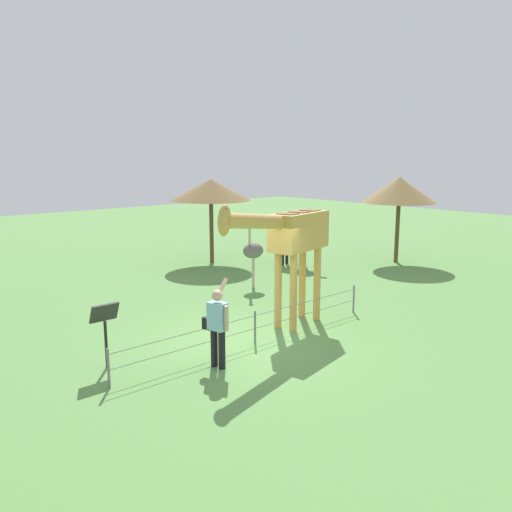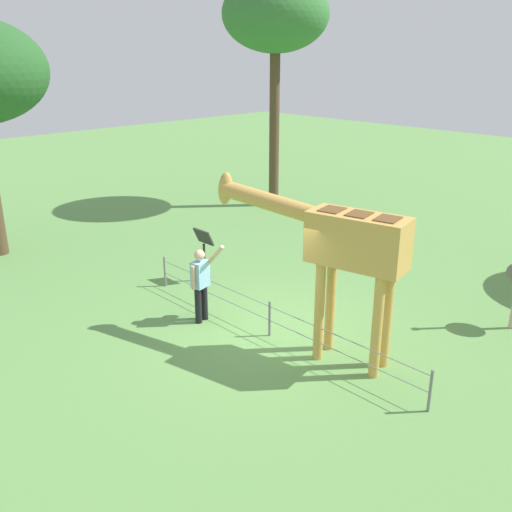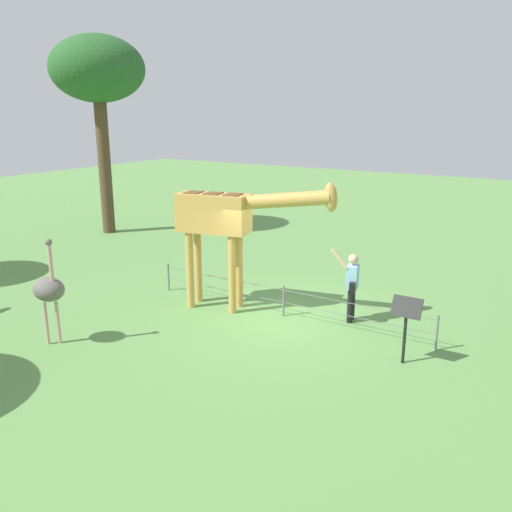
{
  "view_description": "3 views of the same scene",
  "coord_description": "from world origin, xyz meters",
  "px_view_note": "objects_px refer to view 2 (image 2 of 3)",
  "views": [
    {
      "loc": [
        7.32,
        8.45,
        4.13
      ],
      "look_at": [
        -0.62,
        -0.59,
        1.81
      ],
      "focal_mm": 36.61,
      "sensor_mm": 36.0,
      "label": 1
    },
    {
      "loc": [
        -6.99,
        7.29,
        5.38
      ],
      "look_at": [
        0.54,
        -0.06,
        1.51
      ],
      "focal_mm": 39.72,
      "sensor_mm": 36.0,
      "label": 2
    },
    {
      "loc": [
        5.66,
        -10.23,
        4.69
      ],
      "look_at": [
        -0.41,
        -0.46,
        1.53
      ],
      "focal_mm": 37.64,
      "sensor_mm": 36.0,
      "label": 3
    }
  ],
  "objects_px": {
    "visitor": "(201,281)",
    "info_sign": "(204,244)",
    "giraffe": "(340,245)",
    "tree_east": "(276,16)"
  },
  "relations": [
    {
      "from": "visitor",
      "to": "info_sign",
      "type": "xyz_separation_m",
      "value": [
        1.66,
        -1.43,
        0.05
      ]
    },
    {
      "from": "info_sign",
      "to": "visitor",
      "type": "bearing_deg",
      "value": 139.18
    },
    {
      "from": "giraffe",
      "to": "tree_east",
      "type": "distance_m",
      "value": 11.63
    },
    {
      "from": "giraffe",
      "to": "tree_east",
      "type": "height_order",
      "value": "tree_east"
    },
    {
      "from": "visitor",
      "to": "info_sign",
      "type": "height_order",
      "value": "visitor"
    },
    {
      "from": "giraffe",
      "to": "info_sign",
      "type": "distance_m",
      "value": 4.72
    },
    {
      "from": "visitor",
      "to": "tree_east",
      "type": "height_order",
      "value": "tree_east"
    },
    {
      "from": "giraffe",
      "to": "visitor",
      "type": "distance_m",
      "value": 3.24
    },
    {
      "from": "giraffe",
      "to": "tree_east",
      "type": "xyz_separation_m",
      "value": [
        8.32,
        -6.99,
        4.16
      ]
    },
    {
      "from": "tree_east",
      "to": "info_sign",
      "type": "xyz_separation_m",
      "value": [
        -3.81,
        6.37,
        -5.41
      ]
    }
  ]
}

